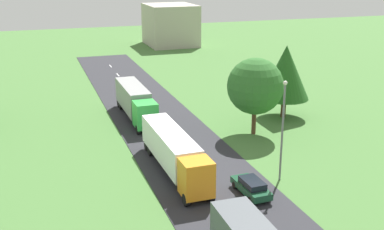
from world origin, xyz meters
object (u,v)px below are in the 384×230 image
at_px(tree_maple, 255,86).
at_px(distant_building, 170,25).
at_px(truck_second, 174,151).
at_px(lamppost_second, 283,126).
at_px(tree_birch, 285,72).
at_px(car_third, 251,187).
at_px(truck_third, 135,101).

distance_m(tree_maple, distant_building, 61.19).
bearing_deg(tree_maple, truck_second, -147.95).
height_order(lamppost_second, tree_birch, lamppost_second).
height_order(truck_second, tree_birch, tree_birch).
bearing_deg(truck_second, lamppost_second, -28.10).
relative_size(car_third, tree_birch, 0.49).
bearing_deg(tree_birch, lamppost_second, -119.80).
distance_m(truck_second, tree_birch, 21.20).
bearing_deg(truck_third, tree_maple, -40.81).
xyz_separation_m(truck_third, car_third, (4.56, -23.14, -1.41)).
bearing_deg(tree_maple, lamppost_second, -104.57).
relative_size(truck_second, truck_third, 1.10).
distance_m(truck_third, lamppost_second, 22.92).
bearing_deg(car_third, truck_second, 126.14).
relative_size(lamppost_second, tree_birch, 1.01).
bearing_deg(lamppost_second, truck_third, 111.20).
relative_size(car_third, tree_maple, 0.51).
distance_m(truck_second, truck_third, 16.77).
bearing_deg(distant_building, car_third, -101.25).
xyz_separation_m(car_third, tree_maple, (6.66, 13.45, 4.64)).
height_order(truck_third, tree_birch, tree_birch).
xyz_separation_m(lamppost_second, tree_maple, (2.99, 11.52, 0.48)).
height_order(car_third, distant_building, distant_building).
bearing_deg(tree_maple, car_third, -116.35).
height_order(truck_third, tree_maple, tree_maple).
bearing_deg(distant_building, tree_maple, -97.59).
distance_m(tree_birch, tree_maple, 7.57).
height_order(lamppost_second, tree_maple, lamppost_second).
xyz_separation_m(truck_second, lamppost_second, (8.32, -4.44, 2.84)).
xyz_separation_m(truck_second, distant_building, (19.39, 67.73, 2.45)).
relative_size(lamppost_second, distant_building, 0.72).
height_order(truck_third, lamppost_second, lamppost_second).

